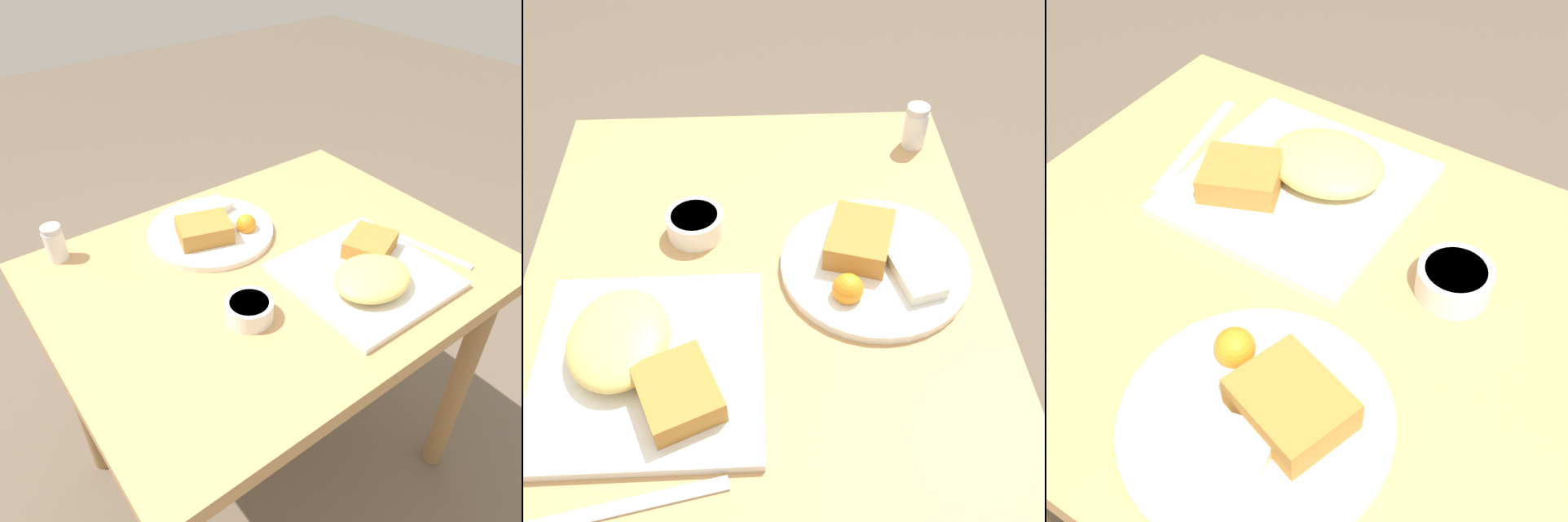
% 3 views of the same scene
% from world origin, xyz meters
% --- Properties ---
extents(dining_table, '(0.89, 0.68, 0.72)m').
position_xyz_m(dining_table, '(0.00, 0.00, 0.61)').
color(dining_table, tan).
rests_on(dining_table, ground_plane).
extents(plate_square_near, '(0.29, 0.29, 0.06)m').
position_xyz_m(plate_square_near, '(0.12, -0.15, 0.74)').
color(plate_square_near, white).
rests_on(plate_square_near, dining_table).
extents(plate_oval_far, '(0.28, 0.28, 0.05)m').
position_xyz_m(plate_oval_far, '(-0.04, 0.17, 0.73)').
color(plate_oval_far, white).
rests_on(plate_oval_far, dining_table).
extents(sauce_ramekin, '(0.09, 0.09, 0.04)m').
position_xyz_m(sauce_ramekin, '(-0.12, -0.09, 0.74)').
color(sauce_ramekin, white).
rests_on(sauce_ramekin, dining_table).
extents(butter_knife, '(0.06, 0.22, 0.00)m').
position_xyz_m(butter_knife, '(0.30, -0.15, 0.72)').
color(butter_knife, silver).
rests_on(butter_knife, dining_table).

